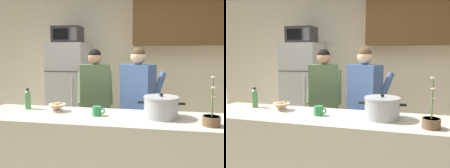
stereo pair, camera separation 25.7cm
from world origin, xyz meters
The scene contains 11 objects.
back_wall_unit centered at (0.29, 2.25, 1.48)m, with size 6.00×0.48×2.60m.
kitchen_island centered at (0.00, 0.00, 0.46)m, with size 2.57×0.68×0.92m, color beige.
refrigerator centered at (-1.02, 1.85, 0.85)m, with size 0.64×0.68×1.71m.
microwave centered at (-1.02, 1.83, 1.85)m, with size 0.48×0.37×0.28m.
person_near_pot centered at (-0.31, 0.92, 0.98)m, with size 0.56×0.50×1.59m.
person_by_sink centered at (0.30, 0.71, 1.00)m, with size 0.60×0.57×1.61m.
cooking_pot centered at (0.58, 0.04, 1.02)m, with size 0.45×0.34×0.24m.
coffee_mug centered at (-0.05, 0.00, 0.97)m, with size 0.13×0.09×0.10m.
bread_bowl centered at (-0.51, 0.10, 0.97)m, with size 0.18×0.18×0.10m.
bottle_mid_counter centered at (-0.88, 0.15, 1.03)m, with size 0.06×0.06×0.23m.
potted_orchid centered at (1.00, -0.15, 0.98)m, with size 0.15×0.15×0.44m.
Camera 2 is at (0.80, -2.31, 1.55)m, focal length 40.26 mm.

